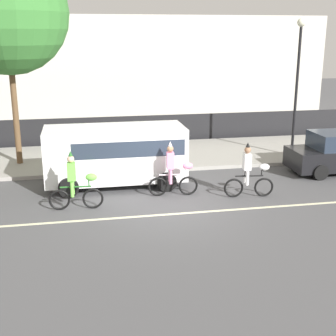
% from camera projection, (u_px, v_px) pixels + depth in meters
% --- Properties ---
extents(ground_plane, '(80.00, 80.00, 0.00)m').
position_uv_depth(ground_plane, '(169.00, 208.00, 14.98)').
color(ground_plane, '#4C4C4F').
extents(road_centre_line, '(36.00, 0.14, 0.01)m').
position_uv_depth(road_centre_line, '(172.00, 214.00, 14.51)').
color(road_centre_line, beige).
rests_on(road_centre_line, ground).
extents(sidewalk_curb, '(60.00, 5.00, 0.15)m').
position_uv_depth(sidewalk_curb, '(141.00, 156.00, 21.09)').
color(sidewalk_curb, '#9E9B93').
rests_on(sidewalk_curb, ground).
extents(fence_line, '(40.00, 0.08, 1.40)m').
position_uv_depth(fence_line, '(133.00, 130.00, 23.65)').
color(fence_line, black).
rests_on(fence_line, ground).
extents(building_backdrop, '(28.00, 8.00, 6.43)m').
position_uv_depth(building_backdrop, '(97.00, 68.00, 30.82)').
color(building_backdrop, beige).
rests_on(building_backdrop, ground).
extents(parade_cyclist_lime, '(1.72, 0.50, 1.92)m').
position_uv_depth(parade_cyclist_lime, '(76.00, 184.00, 14.70)').
color(parade_cyclist_lime, black).
rests_on(parade_cyclist_lime, ground).
extents(parade_cyclist_pink, '(1.72, 0.50, 1.92)m').
position_uv_depth(parade_cyclist_pink, '(174.00, 172.00, 15.96)').
color(parade_cyclist_pink, black).
rests_on(parade_cyclist_pink, ground).
extents(parade_cyclist_zebra, '(1.72, 0.50, 1.92)m').
position_uv_depth(parade_cyclist_zebra, '(250.00, 173.00, 15.82)').
color(parade_cyclist_zebra, black).
rests_on(parade_cyclist_zebra, ground).
extents(parked_van_white, '(5.00, 2.22, 2.18)m').
position_uv_depth(parked_van_white, '(117.00, 152.00, 16.92)').
color(parked_van_white, white).
rests_on(parked_van_white, ground).
extents(street_lamp_post, '(0.36, 0.36, 5.86)m').
position_uv_depth(street_lamp_post, '(298.00, 68.00, 19.86)').
color(street_lamp_post, black).
rests_on(street_lamp_post, sidewalk_curb).
extents(street_tree_near_lamp, '(4.78, 4.78, 8.41)m').
position_uv_depth(street_tree_near_lamp, '(6.00, 13.00, 18.00)').
color(street_tree_near_lamp, brown).
rests_on(street_tree_near_lamp, sidewalk_curb).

